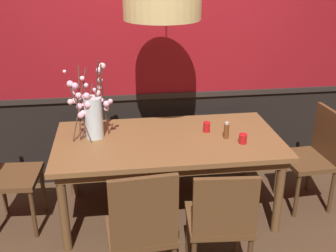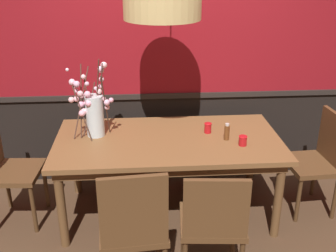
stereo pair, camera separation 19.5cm
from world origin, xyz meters
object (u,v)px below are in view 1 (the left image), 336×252
at_px(chair_near_side_left, 142,228).
at_px(chair_far_side_left, 132,123).
at_px(candle_holder_nearer_center, 243,139).
at_px(candle_holder_nearer_edge, 207,127).
at_px(chair_far_side_right, 178,122).
at_px(chair_head_east_end, 315,153).
at_px(pendant_lamp, 162,3).
at_px(chair_head_west_end, 3,171).
at_px(condiment_bottle, 226,131).
at_px(dining_table, 168,147).
at_px(chair_near_side_right, 221,219).
at_px(vase_with_blossoms, 92,113).

relative_size(chair_near_side_left, chair_far_side_left, 1.06).
bearing_deg(candle_holder_nearer_center, candle_holder_nearer_edge, 131.61).
xyz_separation_m(chair_far_side_right, candle_holder_nearer_center, (0.36, -1.06, 0.26)).
xyz_separation_m(chair_head_east_end, chair_far_side_right, (-1.11, 0.90, -0.00)).
bearing_deg(chair_far_side_right, candle_holder_nearer_edge, -81.19).
distance_m(chair_head_east_end, pendant_lamp, 1.91).
xyz_separation_m(chair_near_side_left, candle_holder_nearer_edge, (0.65, 1.01, 0.25)).
height_order(chair_head_east_end, chair_far_side_left, chair_head_east_end).
bearing_deg(chair_head_west_end, pendant_lamp, 0.92).
height_order(chair_head_west_end, pendant_lamp, pendant_lamp).
xyz_separation_m(chair_far_side_right, condiment_bottle, (0.26, -0.94, 0.29)).
distance_m(chair_head_west_end, chair_head_east_end, 2.71).
height_order(dining_table, chair_head_west_end, chair_head_west_end).
bearing_deg(chair_near_side_right, chair_far_side_left, 105.55).
height_order(chair_far_side_right, chair_far_side_left, chair_far_side_right).
xyz_separation_m(chair_head_west_end, chair_near_side_right, (1.61, -0.88, -0.01)).
relative_size(candle_holder_nearer_edge, pendant_lamp, 0.07).
relative_size(vase_with_blossoms, candle_holder_nearer_edge, 7.52).
height_order(chair_head_east_end, condiment_bottle, chair_head_east_end).
xyz_separation_m(chair_far_side_left, candle_holder_nearer_edge, (0.62, -0.83, 0.26)).
xyz_separation_m(chair_far_side_left, chair_near_side_right, (0.50, -1.81, 0.00)).
xyz_separation_m(chair_head_east_end, chair_near_side_right, (-1.10, -0.87, 0.00)).
distance_m(chair_far_side_left, pendant_lamp, 1.61).
xyz_separation_m(chair_head_west_end, chair_near_side_left, (1.08, -0.91, -0.00)).
distance_m(candle_holder_nearer_edge, pendant_lamp, 1.13).
bearing_deg(candle_holder_nearer_center, condiment_bottle, 132.04).
relative_size(chair_head_west_end, candle_holder_nearer_center, 11.42).
xyz_separation_m(chair_near_side_right, condiment_bottle, (0.25, 0.83, 0.28)).
height_order(dining_table, chair_far_side_right, chair_far_side_right).
xyz_separation_m(chair_near_side_left, chair_far_side_right, (0.53, 1.80, -0.01)).
height_order(chair_far_side_right, candle_holder_nearer_center, chair_far_side_right).
xyz_separation_m(chair_far_side_left, candle_holder_nearer_center, (0.86, -1.10, 0.26)).
height_order(chair_near_side_right, candle_holder_nearer_edge, chair_near_side_right).
xyz_separation_m(chair_far_side_right, pendant_lamp, (-0.27, -0.87, 1.32)).
bearing_deg(chair_near_side_left, vase_with_blossoms, 107.61).
bearing_deg(chair_head_east_end, chair_far_side_left, 149.66).
relative_size(dining_table, candle_holder_nearer_edge, 21.15).
xyz_separation_m(chair_near_side_left, chair_far_side_left, (0.03, 1.84, -0.01)).
xyz_separation_m(chair_head_west_end, vase_with_blossoms, (0.75, 0.13, 0.42)).
bearing_deg(chair_near_side_left, chair_near_side_right, 3.27).
relative_size(chair_far_side_left, pendant_lamp, 0.73).
bearing_deg(candle_holder_nearer_center, dining_table, 163.45).
distance_m(chair_near_side_left, candle_holder_nearer_center, 1.18).
bearing_deg(pendant_lamp, chair_near_side_right, -72.68).
xyz_separation_m(chair_near_side_right, candle_holder_nearer_center, (0.36, 0.71, 0.26)).
distance_m(chair_near_side_right, pendant_lamp, 1.62).
bearing_deg(chair_far_side_left, candle_holder_nearer_edge, -53.16).
bearing_deg(chair_far_side_right, vase_with_blossoms, -138.14).
bearing_deg(chair_head_west_end, chair_head_east_end, -0.23).
distance_m(candle_holder_nearer_edge, condiment_bottle, 0.20).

